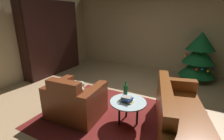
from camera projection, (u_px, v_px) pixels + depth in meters
ground_plane at (122, 108)px, 3.47m from camera, size 7.51×7.51×0.00m
wall_back at (160, 33)px, 5.57m from camera, size 6.38×0.06×2.51m
wall_left at (15, 37)px, 4.48m from camera, size 0.06×6.00×2.51m
area_rug at (119, 119)px, 3.08m from camera, size 2.88×2.12×0.01m
bookshelf_unit at (54, 38)px, 5.34m from camera, size 0.37×2.04×2.24m
armchair_red at (75, 101)px, 3.12m from camera, size 1.01×0.85×0.81m
couch_red at (179, 120)px, 2.59m from camera, size 1.19×2.06×0.82m
coffee_table at (128, 104)px, 2.89m from camera, size 0.62×0.62×0.42m
book_stack_on_table at (127, 99)px, 2.85m from camera, size 0.23×0.17×0.10m
bottle_on_table at (125, 91)px, 3.00m from camera, size 0.07×0.07×0.31m
decorated_tree at (199, 56)px, 4.69m from camera, size 0.97×0.97×1.40m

